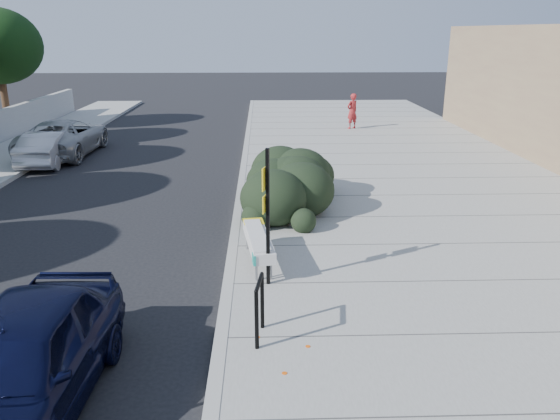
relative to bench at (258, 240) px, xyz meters
The scene contains 11 objects.
ground 1.35m from the bench, 120.85° to the right, with size 120.00×120.00×0.00m, color black.
sidewalk_near 6.43m from the bench, 38.64° to the left, with size 11.20×50.00×0.15m, color gray.
curb_near 4.09m from the bench, 98.50° to the left, with size 0.22×50.00×0.17m, color #9E9E99.
bench is the anchor object (origin of this frame).
bike_rack 3.00m from the bench, 89.24° to the right, with size 0.15×0.70×1.02m.
sign_post 1.43m from the bench, 79.36° to the right, with size 0.15×0.31×2.73m.
hedge 4.13m from the bench, 77.34° to the left, with size 2.15×4.29×1.61m, color black.
sedan_navy 5.54m from the bench, 123.98° to the right, with size 1.82×4.53×1.54m, color black.
wagon_silver 13.00m from the bench, 128.53° to the left, with size 1.36×3.90×1.29m, color #B2B1B6.
suv_silver 14.34m from the bench, 124.37° to the left, with size 2.46×5.33×1.48m, color #989B9D.
pedestrian 17.60m from the bench, 74.50° to the left, with size 0.65×0.42×1.77m, color maroon.
Camera 1 is at (0.71, -9.82, 4.91)m, focal length 35.00 mm.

